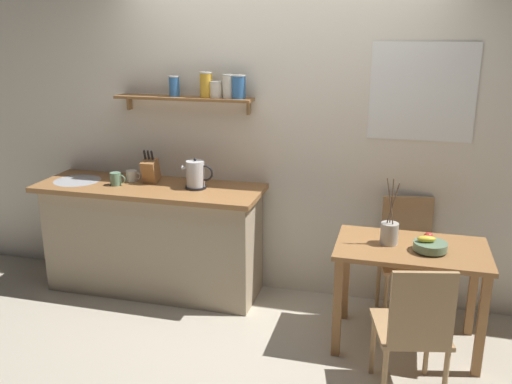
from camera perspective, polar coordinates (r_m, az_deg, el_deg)
ground_plane at (r=4.27m, az=0.45°, el=-13.35°), size 14.00×14.00×0.00m
back_wall at (r=4.36m, az=5.25°, el=6.24°), size 6.80×0.11×2.70m
kitchen_counter at (r=4.66m, az=-10.59°, el=-4.64°), size 1.83×0.63×0.92m
wall_shelf at (r=4.37m, az=-5.56°, el=10.32°), size 1.12×0.20×0.33m
dining_table at (r=3.89m, az=15.66°, el=-7.24°), size 1.00×0.61×0.73m
dining_chair_near at (r=3.37m, az=16.02°, el=-13.27°), size 0.49×0.52×0.90m
dining_chair_far at (r=4.32m, az=15.41°, el=-5.99°), size 0.50×0.50×0.91m
fruit_bowl at (r=3.78m, az=17.51°, el=-5.22°), size 0.22×0.22×0.12m
twig_vase at (r=3.81m, az=13.61°, el=-4.13°), size 0.12×0.12×0.46m
electric_kettle at (r=4.33m, az=-6.23°, el=1.77°), size 0.25×0.17×0.24m
knife_block at (r=4.54m, az=-10.85°, el=2.23°), size 0.11×0.16×0.28m
coffee_mug_by_sink at (r=4.55m, az=-14.27°, el=1.32°), size 0.13×0.09×0.10m
coffee_mug_spare at (r=4.65m, az=-12.69°, el=1.65°), size 0.13×0.09×0.09m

